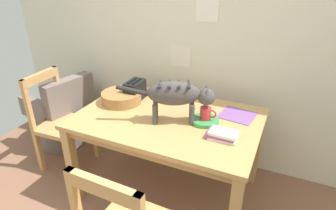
{
  "coord_description": "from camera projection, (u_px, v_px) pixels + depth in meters",
  "views": [
    {
      "loc": [
        0.82,
        -0.63,
        1.78
      ],
      "look_at": [
        0.01,
        1.15,
        0.83
      ],
      "focal_mm": 30.6,
      "sensor_mm": 36.0,
      "label": 1
    }
  ],
  "objects": [
    {
      "name": "toaster",
      "position": [
        135.0,
        91.0,
        2.46
      ],
      "size": [
        0.12,
        0.2,
        0.18
      ],
      "color": "black",
      "rests_on": "dining_table"
    },
    {
      "name": "wicker_armchair",
      "position": [
        62.0,
        118.0,
        3.13
      ],
      "size": [
        0.65,
        0.67,
        0.78
      ],
      "rotation": [
        0.0,
        0.0,
        1.37
      ],
      "color": "slate",
      "rests_on": "ground_plane"
    },
    {
      "name": "wall_rear",
      "position": [
        199.0,
        32.0,
        2.55
      ],
      "size": [
        4.22,
        0.11,
        2.5
      ],
      "color": "silver",
      "rests_on": "ground_plane"
    },
    {
      "name": "wicker_basket",
      "position": [
        121.0,
        97.0,
        2.43
      ],
      "size": [
        0.33,
        0.33,
        0.09
      ],
      "color": "#A0723F",
      "rests_on": "dining_table"
    },
    {
      "name": "cat",
      "position": [
        178.0,
        95.0,
        2.05
      ],
      "size": [
        0.67,
        0.33,
        0.32
      ],
      "rotation": [
        0.0,
        0.0,
        -1.18
      ],
      "color": "#4A4544",
      "rests_on": "dining_table"
    },
    {
      "name": "wooden_chair_near",
      "position": [
        61.0,
        123.0,
        2.69
      ],
      "size": [
        0.44,
        0.44,
        0.92
      ],
      "rotation": [
        0.0,
        0.0,
        -1.52
      ],
      "color": "tan",
      "rests_on": "ground_plane"
    },
    {
      "name": "saucer_bowl",
      "position": [
        205.0,
        120.0,
        2.13
      ],
      "size": [
        0.21,
        0.21,
        0.03
      ],
      "primitive_type": "cylinder",
      "color": "green",
      "rests_on": "dining_table"
    },
    {
      "name": "book_stack",
      "position": [
        223.0,
        135.0,
        1.93
      ],
      "size": [
        0.21,
        0.13,
        0.06
      ],
      "color": "beige",
      "rests_on": "dining_table"
    },
    {
      "name": "magazine",
      "position": [
        237.0,
        115.0,
        2.23
      ],
      "size": [
        0.29,
        0.27,
        0.01
      ],
      "primitive_type": "cube",
      "rotation": [
        0.0,
        0.0,
        -0.13
      ],
      "color": "#8756A4",
      "rests_on": "dining_table"
    },
    {
      "name": "coffee_mug",
      "position": [
        206.0,
        113.0,
        2.1
      ],
      "size": [
        0.12,
        0.08,
        0.09
      ],
      "color": "red",
      "rests_on": "saucer_bowl"
    },
    {
      "name": "dining_table",
      "position": [
        168.0,
        126.0,
        2.25
      ],
      "size": [
        1.4,
        0.94,
        0.73
      ],
      "color": "tan",
      "rests_on": "ground_plane"
    }
  ]
}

